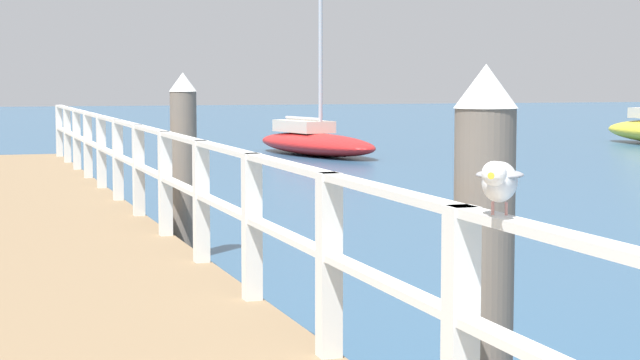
{
  "coord_description": "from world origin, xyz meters",
  "views": [
    {
      "loc": [
        -0.43,
        0.12,
        1.92
      ],
      "look_at": [
        2.69,
        9.67,
        1.0
      ],
      "focal_mm": 62.41,
      "sensor_mm": 36.0,
      "label": 1
    }
  ],
  "objects_px": {
    "dock_piling_near": "(483,278)",
    "dock_piling_far": "(184,165)",
    "seagull_foreground": "(499,180)",
    "boat_5": "(314,141)"
  },
  "relations": [
    {
      "from": "dock_piling_near",
      "to": "seagull_foreground",
      "type": "height_order",
      "value": "dock_piling_near"
    },
    {
      "from": "dock_piling_far",
      "to": "boat_5",
      "type": "height_order",
      "value": "boat_5"
    },
    {
      "from": "dock_piling_near",
      "to": "dock_piling_far",
      "type": "height_order",
      "value": "same"
    },
    {
      "from": "dock_piling_far",
      "to": "seagull_foreground",
      "type": "relative_size",
      "value": 4.71
    },
    {
      "from": "dock_piling_near",
      "to": "boat_5",
      "type": "relative_size",
      "value": 0.34
    },
    {
      "from": "dock_piling_far",
      "to": "dock_piling_near",
      "type": "bearing_deg",
      "value": -90.0
    },
    {
      "from": "seagull_foreground",
      "to": "dock_piling_far",
      "type": "bearing_deg",
      "value": -58.95
    },
    {
      "from": "dock_piling_far",
      "to": "boat_5",
      "type": "relative_size",
      "value": 0.34
    },
    {
      "from": "dock_piling_near",
      "to": "dock_piling_far",
      "type": "xyz_separation_m",
      "value": [
        0.0,
        7.08,
        0.0
      ]
    },
    {
      "from": "dock_piling_near",
      "to": "seagull_foreground",
      "type": "xyz_separation_m",
      "value": [
        -0.38,
        -0.89,
        0.54
      ]
    }
  ]
}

